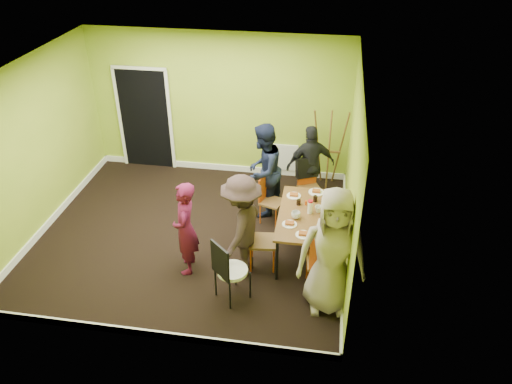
% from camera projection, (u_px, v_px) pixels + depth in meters
% --- Properties ---
extents(ground, '(5.00, 5.00, 0.00)m').
position_uv_depth(ground, '(193.00, 234.00, 8.33)').
color(ground, black).
rests_on(ground, ground).
extents(room_walls, '(5.04, 4.54, 2.82)m').
position_uv_depth(room_walls, '(188.00, 182.00, 7.85)').
color(room_walls, '#8BAA2B').
rests_on(room_walls, ground).
extents(dining_table, '(0.90, 1.50, 0.75)m').
position_uv_depth(dining_table, '(308.00, 217.00, 7.55)').
color(dining_table, black).
rests_on(dining_table, ground).
extents(chair_left_far, '(0.45, 0.44, 0.85)m').
position_uv_depth(chair_left_far, '(268.00, 197.00, 8.43)').
color(chair_left_far, '#D05013').
rests_on(chair_left_far, ground).
extents(chair_left_near, '(0.44, 0.44, 0.97)m').
position_uv_depth(chair_left_near, '(257.00, 236.00, 7.38)').
color(chair_left_near, '#D05013').
rests_on(chair_left_near, ground).
extents(chair_back_end, '(0.53, 0.57, 0.94)m').
position_uv_depth(chair_back_end, '(308.00, 173.00, 8.75)').
color(chair_back_end, '#D05013').
rests_on(chair_back_end, ground).
extents(chair_front_end, '(0.50, 0.50, 1.08)m').
position_uv_depth(chair_front_end, '(324.00, 259.00, 6.84)').
color(chair_front_end, '#D05013').
rests_on(chair_front_end, ground).
extents(chair_bentwood, '(0.54, 0.54, 0.99)m').
position_uv_depth(chair_bentwood, '(228.00, 268.00, 6.76)').
color(chair_bentwood, black).
rests_on(chair_bentwood, ground).
extents(easel, '(0.64, 0.61, 1.61)m').
position_uv_depth(easel, '(329.00, 150.00, 9.21)').
color(easel, brown).
rests_on(easel, ground).
extents(plate_near_left, '(0.23, 0.23, 0.01)m').
position_uv_depth(plate_near_left, '(294.00, 196.00, 7.94)').
color(plate_near_left, white).
rests_on(plate_near_left, dining_table).
extents(plate_near_right, '(0.22, 0.22, 0.01)m').
position_uv_depth(plate_near_right, '(289.00, 224.00, 7.27)').
color(plate_near_right, white).
rests_on(plate_near_right, dining_table).
extents(plate_far_back, '(0.25, 0.25, 0.01)m').
position_uv_depth(plate_far_back, '(316.00, 192.00, 8.03)').
color(plate_far_back, white).
rests_on(plate_far_back, dining_table).
extents(plate_far_front, '(0.22, 0.22, 0.01)m').
position_uv_depth(plate_far_front, '(303.00, 235.00, 7.06)').
color(plate_far_front, white).
rests_on(plate_far_front, dining_table).
extents(plate_wall_back, '(0.21, 0.21, 0.01)m').
position_uv_depth(plate_wall_back, '(329.00, 210.00, 7.59)').
color(plate_wall_back, white).
rests_on(plate_wall_back, dining_table).
extents(plate_wall_front, '(0.22, 0.22, 0.01)m').
position_uv_depth(plate_wall_front, '(328.00, 222.00, 7.33)').
color(plate_wall_front, white).
rests_on(plate_wall_front, dining_table).
extents(thermos, '(0.08, 0.08, 0.20)m').
position_uv_depth(thermos, '(310.00, 208.00, 7.48)').
color(thermos, white).
rests_on(thermos, dining_table).
extents(blue_bottle, '(0.07, 0.07, 0.21)m').
position_uv_depth(blue_bottle, '(327.00, 223.00, 7.12)').
color(blue_bottle, '#1749AE').
rests_on(blue_bottle, dining_table).
extents(orange_bottle, '(0.03, 0.03, 0.08)m').
position_uv_depth(orange_bottle, '(306.00, 203.00, 7.70)').
color(orange_bottle, '#D05013').
rests_on(orange_bottle, dining_table).
extents(glass_mid, '(0.07, 0.07, 0.09)m').
position_uv_depth(glass_mid, '(299.00, 202.00, 7.71)').
color(glass_mid, black).
rests_on(glass_mid, dining_table).
extents(glass_back, '(0.07, 0.07, 0.10)m').
position_uv_depth(glass_back, '(315.00, 199.00, 7.79)').
color(glass_back, black).
rests_on(glass_back, dining_table).
extents(glass_front, '(0.06, 0.06, 0.09)m').
position_uv_depth(glass_front, '(318.00, 232.00, 7.05)').
color(glass_front, black).
rests_on(glass_front, dining_table).
extents(cup_a, '(0.14, 0.14, 0.11)m').
position_uv_depth(cup_a, '(296.00, 215.00, 7.39)').
color(cup_a, white).
rests_on(cup_a, dining_table).
extents(cup_b, '(0.11, 0.11, 0.10)m').
position_uv_depth(cup_b, '(318.00, 209.00, 7.53)').
color(cup_b, white).
rests_on(cup_b, dining_table).
extents(person_standing, '(0.45, 0.60, 1.48)m').
position_uv_depth(person_standing, '(185.00, 229.00, 7.21)').
color(person_standing, '#4F0D2A').
rests_on(person_standing, ground).
extents(person_left_far, '(0.84, 0.96, 1.67)m').
position_uv_depth(person_left_far, '(263.00, 171.00, 8.47)').
color(person_left_far, '#141A33').
rests_on(person_left_far, ground).
extents(person_left_near, '(0.80, 1.15, 1.62)m').
position_uv_depth(person_left_near, '(242.00, 226.00, 7.13)').
color(person_left_near, black).
rests_on(person_left_near, ground).
extents(person_back_end, '(0.95, 0.65, 1.49)m').
position_uv_depth(person_back_end, '(311.00, 165.00, 8.82)').
color(person_back_end, black).
rests_on(person_back_end, ground).
extents(person_front_end, '(0.96, 0.67, 1.86)m').
position_uv_depth(person_front_end, '(332.00, 252.00, 6.45)').
color(person_front_end, gray).
rests_on(person_front_end, ground).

